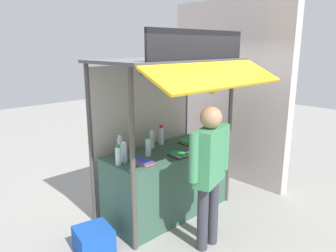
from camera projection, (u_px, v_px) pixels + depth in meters
ground_plane at (168, 211)px, 4.77m from camera, size 20.00×20.00×0.00m
stall_counter at (168, 181)px, 4.65m from camera, size 1.83×0.76×0.95m
stall_structure at (162, 106)px, 4.47m from camera, size 2.03×1.64×2.56m
water_bottle_center at (118, 155)px, 3.95m from camera, size 0.07×0.07×0.26m
water_bottle_far_left at (148, 147)px, 4.27m from camera, size 0.08×0.08×0.27m
water_bottle_far_right at (120, 145)px, 4.34m from camera, size 0.07×0.07×0.27m
water_bottle_right at (161, 135)px, 4.78m from camera, size 0.08×0.08×0.29m
water_bottle_mid_left at (124, 152)px, 4.05m from camera, size 0.08×0.08×0.27m
water_bottle_front_right at (152, 140)px, 4.61m from camera, size 0.07×0.07×0.26m
magazine_stack_rear_center at (143, 162)px, 4.00m from camera, size 0.19×0.28×0.05m
magazine_stack_back_left at (208, 138)px, 5.05m from camera, size 0.22×0.28×0.04m
magazine_stack_mid_right at (179, 155)px, 4.26m from camera, size 0.20×0.28×0.05m
magazine_stack_front_left at (187, 142)px, 4.82m from camera, size 0.19×0.26×0.05m
banana_bunch_inner_left at (188, 86)px, 3.88m from camera, size 0.11×0.12×0.26m
banana_bunch_inner_right at (212, 88)px, 4.21m from camera, size 0.11×0.10×0.33m
vendor_person at (209, 165)px, 3.70m from camera, size 0.66×0.34×1.73m
plastic_crate at (94, 239)px, 3.83m from camera, size 0.48×0.48×0.28m
neighbour_wall at (228, 92)px, 5.79m from camera, size 0.20×2.40×3.15m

